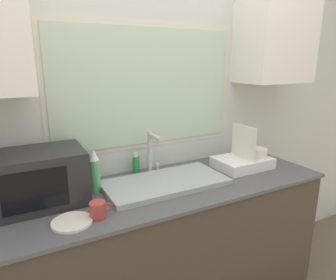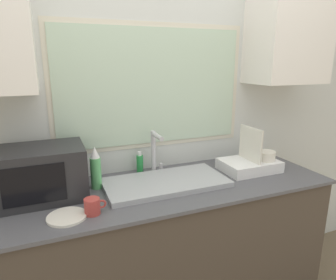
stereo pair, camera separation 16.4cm
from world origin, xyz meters
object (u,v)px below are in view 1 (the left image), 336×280
(mug_near_sink, at_px, (98,210))
(spray_bottle, at_px, (95,171))
(soap_bottle, at_px, (136,165))
(microwave, at_px, (40,178))
(dish_rack, at_px, (244,160))
(faucet, at_px, (152,150))

(mug_near_sink, bearing_deg, spray_bottle, 77.35)
(soap_bottle, bearing_deg, spray_bottle, -155.06)
(microwave, distance_m, spray_bottle, 0.28)
(mug_near_sink, bearing_deg, dish_rack, 10.69)
(faucet, xyz_separation_m, soap_bottle, (-0.08, 0.06, -0.10))
(microwave, bearing_deg, soap_bottle, 14.69)
(dish_rack, height_order, mug_near_sink, dish_rack)
(faucet, xyz_separation_m, microwave, (-0.66, -0.09, -0.03))
(dish_rack, relative_size, spray_bottle, 1.48)
(spray_bottle, distance_m, soap_bottle, 0.33)
(spray_bottle, bearing_deg, microwave, -177.48)
(microwave, relative_size, spray_bottle, 1.78)
(spray_bottle, height_order, mug_near_sink, spray_bottle)
(faucet, bearing_deg, mug_near_sink, -140.04)
(faucet, distance_m, microwave, 0.67)
(faucet, bearing_deg, dish_rack, -16.34)
(spray_bottle, bearing_deg, soap_bottle, 24.94)
(soap_bottle, bearing_deg, mug_near_sink, -130.11)
(dish_rack, xyz_separation_m, mug_near_sink, (-1.06, -0.20, -0.01))
(microwave, bearing_deg, mug_near_sink, -53.04)
(spray_bottle, relative_size, mug_near_sink, 2.34)
(microwave, bearing_deg, dish_rack, -3.74)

